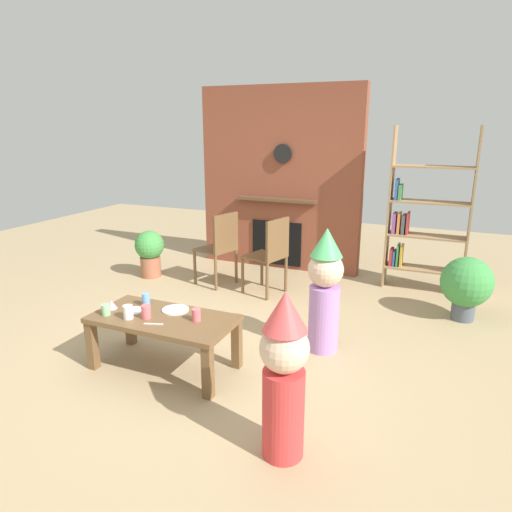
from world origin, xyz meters
TOP-DOWN VIEW (x-y plane):
  - ground_plane at (0.00, 0.00)m, footprint 12.00×12.00m
  - brick_fireplace_feature at (-0.45, 2.60)m, footprint 2.20×0.28m
  - bookshelf at (1.38, 2.40)m, footprint 0.90×0.28m
  - coffee_table at (-0.30, -0.40)m, footprint 1.14×0.57m
  - paper_cup_near_left at (-0.02, -0.36)m, footprint 0.07×0.07m
  - paper_cup_near_right at (-0.53, -0.53)m, footprint 0.08×0.08m
  - paper_cup_center at (-0.41, -0.47)m, footprint 0.07×0.07m
  - paper_cup_far_left at (-0.74, -0.54)m, footprint 0.07×0.07m
  - paper_cup_far_right at (-0.57, -0.25)m, footprint 0.06×0.06m
  - paper_plate_front at (-0.58, -0.40)m, footprint 0.16×0.16m
  - paper_plate_rear at (-0.28, -0.25)m, footprint 0.22×0.22m
  - birthday_cake_slice at (-0.79, -0.42)m, footprint 0.10×0.10m
  - table_fork at (-0.29, -0.55)m, footprint 0.15×0.06m
  - child_with_cone_hat at (0.92, -0.97)m, footprint 0.29×0.29m
  - child_in_pink at (0.78, 0.41)m, footprint 0.30×0.30m
  - dining_chair_left at (-0.82, 1.56)m, footprint 0.50×0.50m
  - dining_chair_middle at (-0.14, 1.51)m, footprint 0.49×0.49m
  - potted_plant_tall at (1.91, 1.61)m, footprint 0.50×0.50m
  - potted_plant_short at (-1.81, 1.50)m, footprint 0.37×0.37m

SIDE VIEW (x-z plane):
  - ground_plane at x=0.00m, z-range 0.00..0.00m
  - potted_plant_short at x=-1.81m, z-range 0.04..0.65m
  - coffee_table at x=-0.30m, z-range 0.15..0.59m
  - potted_plant_tall at x=1.91m, z-range 0.05..0.70m
  - table_fork at x=-0.29m, z-range 0.44..0.45m
  - paper_plate_front at x=-0.58m, z-range 0.44..0.46m
  - paper_plate_rear at x=-0.28m, z-range 0.44..0.46m
  - birthday_cake_slice at x=-0.79m, z-range 0.44..0.52m
  - paper_cup_far_left at x=-0.74m, z-range 0.44..0.53m
  - paper_cup_near_left at x=-0.02m, z-range 0.44..0.54m
  - paper_cup_far_right at x=-0.57m, z-range 0.44..0.55m
  - paper_cup_center at x=-0.41m, z-range 0.44..0.55m
  - paper_cup_near_right at x=-0.53m, z-range 0.44..0.55m
  - dining_chair_left at x=-0.82m, z-range 0.06..0.96m
  - dining_chair_middle at x=-0.14m, z-range 0.06..0.96m
  - child_with_cone_hat at x=0.92m, z-range 0.03..1.06m
  - child_in_pink at x=0.78m, z-range 0.03..1.12m
  - bookshelf at x=1.38m, z-range -0.09..1.81m
  - brick_fireplace_feature at x=-0.45m, z-range -0.01..2.39m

